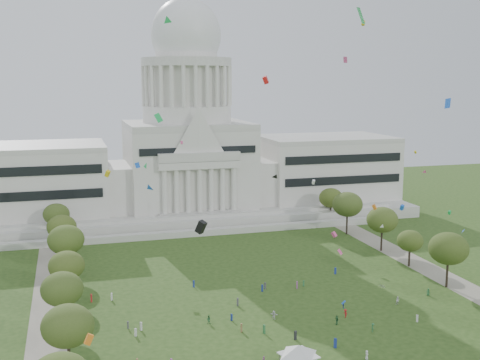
{
  "coord_description": "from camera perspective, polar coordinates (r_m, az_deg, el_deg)",
  "views": [
    {
      "loc": [
        -42.91,
        -102.48,
        49.71
      ],
      "look_at": [
        0.0,
        45.0,
        24.0
      ],
      "focal_mm": 45.0,
      "sensor_mm": 36.0,
      "label": 1
    }
  ],
  "objects": [
    {
      "name": "row_tree_r_2",
      "position": [
        153.51,
        19.17,
        -6.16
      ],
      "size": [
        9.55,
        9.55,
        13.58
      ],
      "color": "black",
      "rests_on": "ground"
    },
    {
      "name": "person_7",
      "position": [
        110.9,
        2.26,
        -16.7
      ],
      "size": [
        0.67,
        0.59,
        1.52
      ],
      "primitive_type": "imported",
      "rotation": [
        0.0,
        0.0,
        3.55
      ],
      "color": "#994C8C",
      "rests_on": "ground"
    },
    {
      "name": "person_0",
      "position": [
        148.95,
        17.41,
        -10.09
      ],
      "size": [
        0.96,
        1.0,
        1.73
      ],
      "primitive_type": "imported",
      "rotation": [
        0.0,
        0.0,
        5.41
      ],
      "color": "#33723F",
      "rests_on": "ground"
    },
    {
      "name": "distant_crowd",
      "position": [
        130.18,
        -1.77,
        -12.54
      ],
      "size": [
        67.93,
        40.72,
        1.95
      ],
      "color": "olive",
      "rests_on": "ground"
    },
    {
      "name": "person_9",
      "position": [
        126.11,
        12.48,
        -13.5
      ],
      "size": [
        0.83,
        1.28,
        1.83
      ],
      "primitive_type": "imported",
      "rotation": [
        0.0,
        0.0,
        1.37
      ],
      "color": "#33723F",
      "rests_on": "ground"
    },
    {
      "name": "row_tree_r_6",
      "position": [
        214.3,
        8.61,
        -1.69
      ],
      "size": [
        8.42,
        8.42,
        11.97
      ],
      "color": "black",
      "rests_on": "ground"
    },
    {
      "name": "row_tree_l_3",
      "position": [
        142.57,
        -16.13,
        -7.81
      ],
      "size": [
        8.12,
        8.12,
        11.55
      ],
      "color": "black",
      "rests_on": "ground"
    },
    {
      "name": "ground",
      "position": [
        121.71,
        6.13,
        -14.66
      ],
      "size": [
        400.0,
        400.0,
        0.0
      ],
      "primitive_type": "plane",
      "color": "#294717",
      "rests_on": "ground"
    },
    {
      "name": "path_right",
      "position": [
        168.18,
        17.58,
        -8.14
      ],
      "size": [
        8.0,
        160.0,
        0.04
      ],
      "primitive_type": "cube",
      "color": "gray",
      "rests_on": "ground"
    },
    {
      "name": "row_tree_l_6",
      "position": [
        196.08,
        -17.03,
        -3.12
      ],
      "size": [
        8.19,
        8.19,
        11.64
      ],
      "color": "black",
      "rests_on": "ground"
    },
    {
      "name": "person_8",
      "position": [
        127.26,
        -3.0,
        -13.06
      ],
      "size": [
        1.02,
        0.83,
        1.8
      ],
      "primitive_type": "imported",
      "rotation": [
        0.0,
        0.0,
        2.76
      ],
      "color": "#33723F",
      "rests_on": "ground"
    },
    {
      "name": "person_5",
      "position": [
        129.39,
        3.23,
        -12.66
      ],
      "size": [
        1.81,
        1.59,
        1.88
      ],
      "primitive_type": "imported",
      "rotation": [
        0.0,
        0.0,
        2.5
      ],
      "color": "silver",
      "rests_on": "ground"
    },
    {
      "name": "row_tree_l_5",
      "position": [
        178.35,
        -16.56,
        -4.29
      ],
      "size": [
        8.33,
        8.33,
        11.85
      ],
      "color": "black",
      "rests_on": "ground"
    },
    {
      "name": "path_left",
      "position": [
        141.58,
        -17.58,
        -11.51
      ],
      "size": [
        8.0,
        160.0,
        0.04
      ],
      "primitive_type": "cube",
      "color": "gray",
      "rests_on": "ground"
    },
    {
      "name": "row_tree_r_3",
      "position": [
        167.92,
        15.82,
        -5.57
      ],
      "size": [
        7.01,
        7.01,
        9.98
      ],
      "color": "black",
      "rests_on": "ground"
    },
    {
      "name": "row_tree_r_4",
      "position": [
        180.5,
        13.34,
        -3.7
      ],
      "size": [
        9.19,
        9.19,
        13.06
      ],
      "color": "black",
      "rests_on": "ground"
    },
    {
      "name": "event_tent",
      "position": [
        108.87,
        5.58,
        -15.74
      ],
      "size": [
        9.38,
        9.38,
        4.34
      ],
      "color": "#4C4C4C",
      "rests_on": "ground"
    },
    {
      "name": "row_tree_l_2",
      "position": [
        126.69,
        -16.53,
        -9.89
      ],
      "size": [
        8.42,
        8.42,
        11.97
      ],
      "color": "black",
      "rests_on": "ground"
    },
    {
      "name": "kite_swarm",
      "position": [
        116.88,
        4.71,
        -1.01
      ],
      "size": [
        92.19,
        100.4,
        58.3
      ],
      "color": "yellow",
      "rests_on": "ground"
    },
    {
      "name": "person_10",
      "position": [
        136.89,
        9.77,
        -11.6
      ],
      "size": [
        0.63,
        0.95,
        1.5
      ],
      "primitive_type": "imported",
      "rotation": [
        0.0,
        0.0,
        1.39
      ],
      "color": "navy",
      "rests_on": "ground"
    },
    {
      "name": "person_2",
      "position": [
        141.49,
        14.74,
        -10.99
      ],
      "size": [
        0.96,
        0.66,
        1.85
      ],
      "primitive_type": "imported",
      "rotation": [
        0.0,
        0.0,
        0.13
      ],
      "color": "silver",
      "rests_on": "ground"
    },
    {
      "name": "row_tree_r_5",
      "position": [
        197.13,
        10.15,
        -2.29
      ],
      "size": [
        9.82,
        9.82,
        13.96
      ],
      "color": "black",
      "rests_on": "ground"
    },
    {
      "name": "row_tree_l_4",
      "position": [
        160.06,
        -16.18,
        -5.47
      ],
      "size": [
        9.29,
        9.29,
        13.21
      ],
      "color": "black",
      "rests_on": "ground"
    },
    {
      "name": "person_6",
      "position": [
        114.72,
        11.93,
        -15.92
      ],
      "size": [
        0.72,
        0.93,
        1.71
      ],
      "primitive_type": "imported",
      "rotation": [
        0.0,
        0.0,
        1.34
      ],
      "color": "silver",
      "rests_on": "ground"
    },
    {
      "name": "capitol",
      "position": [
        221.98,
        -4.96,
        2.37
      ],
      "size": [
        160.0,
        64.5,
        91.3
      ],
      "color": "#B8B6AB",
      "rests_on": "ground"
    },
    {
      "name": "person_3",
      "position": [
        132.07,
        9.95,
        -12.34
      ],
      "size": [
        0.76,
        1.24,
        1.81
      ],
      "primitive_type": "imported",
      "rotation": [
        0.0,
        0.0,
        4.85
      ],
      "color": "#B21E1E",
      "rests_on": "ground"
    },
    {
      "name": "row_tree_l_1",
      "position": [
        107.54,
        -16.03,
        -13.16
      ],
      "size": [
        8.86,
        8.86,
        12.59
      ],
      "color": "black",
      "rests_on": "ground"
    },
    {
      "name": "person_4",
      "position": [
        128.27,
        9.16,
        -12.96
      ],
      "size": [
        0.9,
        1.26,
        1.93
      ],
      "primitive_type": "imported",
      "rotation": [
        0.0,
        0.0,
        4.99
      ],
      "color": "#33723F",
      "rests_on": "ground"
    }
  ]
}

